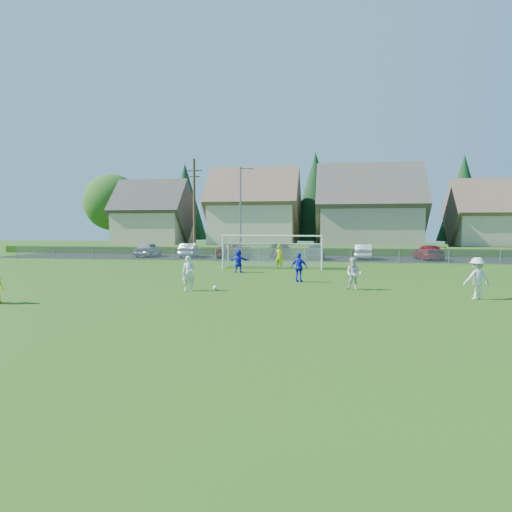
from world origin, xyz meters
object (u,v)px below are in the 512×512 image
Objects in this scene: car_f at (363,252)px; player_blue_a at (299,267)px; player_white_a at (189,273)px; car_e at (315,252)px; player_white_b at (354,274)px; car_a at (149,250)px; car_g at (428,252)px; soccer_ball at (215,288)px; player_white_c at (477,278)px; soccer_goal at (273,246)px; car_c at (236,250)px; car_d at (280,250)px; car_b at (189,250)px; player_blue_b at (239,261)px; goalkeeper at (279,257)px.

player_blue_a is at bearing 80.22° from car_f.
car_e is (5.27, 23.22, -0.12)m from player_white_a.
car_a is at bearing 150.07° from player_white_b.
car_g is at bearing -178.50° from car_e.
player_white_a reaches higher than soccer_ball.
soccer_goal is at bearing -68.64° from player_white_c.
soccer_ball is 23.11m from car_e.
player_white_c is 0.24× the size of soccer_goal.
player_white_a is 0.31× the size of car_c.
car_d is at bearing -179.81° from car_a.
car_f is at bearing 52.86° from player_white_a.
player_blue_a is (3.82, 3.91, 0.71)m from soccer_ball.
car_c reaches higher than car_a.
car_f is (-3.06, 24.34, -0.17)m from player_white_c.
player_white_b is 27.35m from car_b.
soccer_goal is at bearing -109.82° from player_blue_b.
goalkeeper is at bearing 37.42° from car_g.
car_f is (12.57, -0.05, -0.03)m from car_c.
car_e is 10.61m from soccer_goal.
soccer_goal reaches higher than car_b.
soccer_ball is 24.95m from car_f.
player_white_c is at bearing 78.63° from car_g.
player_blue_a is at bearing 92.40° from car_d.
player_blue_a reaches higher than car_a.
car_a reaches higher than car_e.
player_white_b is 22.33m from car_f.
soccer_ball is 5.52m from player_blue_a.
car_f is (1.98, 22.24, -0.07)m from player_white_b.
player_white_c is at bearing 107.14° from car_d.
car_a is 1.02× the size of car_b.
car_c is at bearing -51.82° from player_blue_a.
car_b is 0.90× the size of car_g.
player_blue_b reaches higher than car_d.
player_white_b is (6.67, 1.15, 0.68)m from soccer_ball.
soccer_ball is at bearing 104.82° from goalkeeper.
player_blue_b is 0.29× the size of car_c.
car_e is (2.30, 10.75, -0.18)m from goalkeeper.
player_white_c is 32.07m from car_b.
player_white_c is 17.05m from soccer_goal.
car_a is 21.91m from car_f.
player_white_a is 9.25m from player_blue_b.
goalkeeper is at bearing 121.81° from car_c.
player_white_a is 23.82m from car_e.
car_e is at bearing 152.21° from car_d.
car_a is at bearing 119.33° from soccer_ball.
player_blue_a is (-2.84, 2.76, 0.03)m from player_white_b.
car_f is at bearing -3.15° from car_g.
soccer_ball is 0.05× the size of car_b.
car_f is (6.86, 11.41, -0.18)m from goalkeeper.
car_d is (-3.33, 20.19, -0.06)m from player_blue_a.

